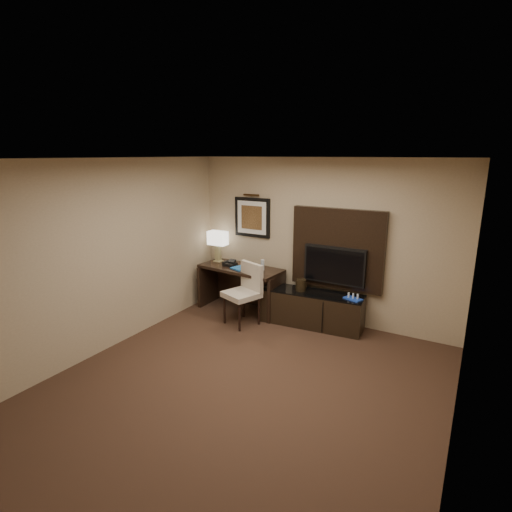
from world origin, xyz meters
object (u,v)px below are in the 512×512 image
Objects in this scene: tv at (334,265)px; ice_bucket at (301,285)px; desk at (241,289)px; water_bottle at (263,265)px; desk_chair at (241,294)px; minibar_tray at (353,296)px; credenza at (311,309)px; table_lamp at (218,247)px; desk_phone at (230,263)px.

tv reaches higher than ice_bucket.
water_bottle is (0.43, 0.02, 0.49)m from desk.
desk_chair is 1.78m from minibar_tray.
desk is at bearing 175.39° from credenza.
minibar_tray is (0.38, -0.19, -0.40)m from tv.
desk_phone is (0.35, -0.13, -0.22)m from table_lamp.
desk reaches higher than ice_bucket.
credenza is 1.67× the size of tv.
water_bottle reaches higher than credenza.
desk_chair reaches higher than ice_bucket.
ice_bucket reaches higher than minibar_tray.
desk is at bearing 142.90° from desk_chair.
tv is at bearing 48.64° from desk_chair.
desk_chair reaches higher than credenza.
desk is at bearing -177.14° from water_bottle.
desk_chair is at bearing -148.82° from ice_bucket.
ice_bucket is 0.71× the size of minibar_tray.
ice_bucket is at bearing 51.22° from desk_chair.
desk_chair is (-1.31, -0.72, -0.49)m from tv.
desk_chair reaches higher than water_bottle.
credenza is 2.08m from table_lamp.
credenza is 1.59× the size of desk_chair.
desk_chair is at bearing -35.41° from table_lamp.
tv reaches higher than minibar_tray.
ice_bucket is at bearing -177.96° from credenza.
table_lamp is at bearing 173.17° from desk.
tv reaches higher than water_bottle.
desk_chair is at bearing -151.40° from tv.
table_lamp is at bearing 157.95° from desk_phone.
credenza is 0.75m from minibar_tray.
water_bottle is (0.65, 0.04, 0.04)m from desk_phone.
credenza is 0.43m from ice_bucket.
desk is at bearing 3.47° from desk_phone.
tv is at bearing 153.63° from minibar_tray.
table_lamp is (-0.57, 0.12, 0.68)m from desk.
water_bottle reaches higher than minibar_tray.
credenza is 0.81m from tv.
credenza is at bearing 4.95° from desk.
credenza is 1.17m from desk_chair.
desk_chair reaches higher than desk_phone.
tv is 0.58m from minibar_tray.
table_lamp is 2.64m from minibar_tray.
desk is 8.09× the size of water_bottle.
table_lamp is at bearing 177.40° from minibar_tray.
minibar_tray is (0.86, 0.02, -0.05)m from ice_bucket.
desk_chair is 5.67× the size of water_bottle.
water_bottle is at bearing -172.13° from tv.
water_bottle is at bearing 2.45° from desk_phone.
table_lamp reaches higher than desk_phone.
water_bottle reaches higher than desk.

